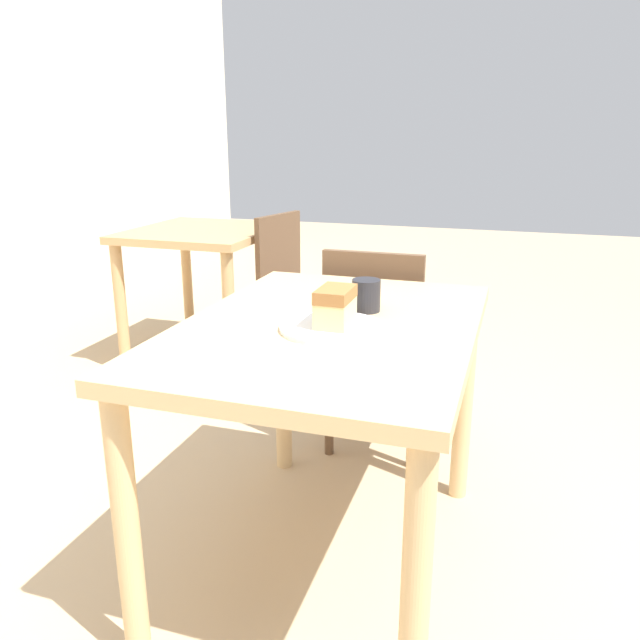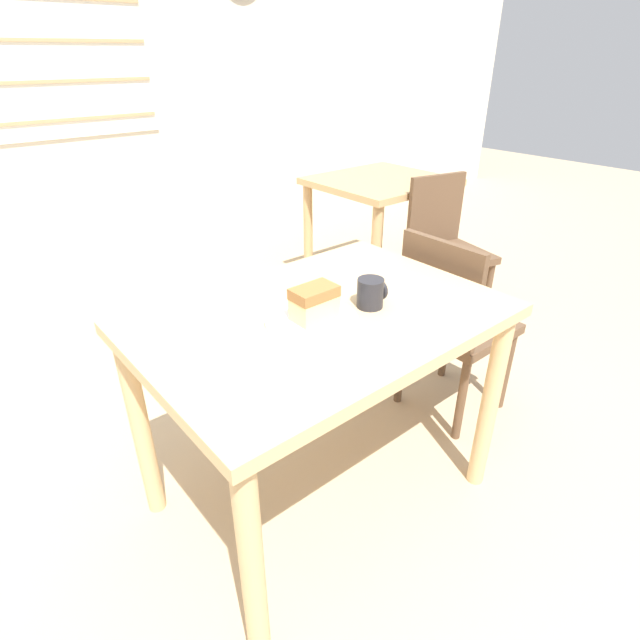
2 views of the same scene
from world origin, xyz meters
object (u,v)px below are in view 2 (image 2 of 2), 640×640
Objects in this scene: dining_table_near at (321,344)px; cake_slice at (314,303)px; dining_table_far at (380,199)px; chair_far_corner at (445,245)px; plate at (312,320)px; chair_near_window at (451,322)px; coffee_mug at (371,293)px.

cake_slice reaches higher than dining_table_near.
chair_far_corner is at bearing -92.70° from dining_table_far.
cake_slice is (0.01, -0.01, 0.06)m from plate.
chair_near_window is 1.00× the size of chair_far_corner.
dining_table_near is 1.37× the size of dining_table_far.
plate is at bearing 135.76° from cake_slice.
chair_far_corner is 3.07× the size of plate.
plate is 2.09× the size of cake_slice.
chair_far_corner is 6.43× the size of cake_slice.
chair_near_window is 0.86m from cake_slice.
chair_near_window reaches higher than dining_table_near.
chair_near_window is at bearing -127.48° from chair_far_corner.
chair_far_corner is at bearing 23.12° from plate.
coffee_mug reaches higher than plate.
chair_near_window is at bearing 8.92° from coffee_mug.
plate is 0.06m from cake_slice.
cake_slice is at bearing -149.01° from dining_table_near.
coffee_mug is (0.14, -0.06, 0.15)m from dining_table_near.
plate is at bearing 169.07° from coffee_mug.
plate is (-0.79, -0.05, 0.31)m from chair_near_window.
dining_table_far is at bearing 42.71° from coffee_mug.
chair_near_window reaches higher than plate.
dining_table_far is 1.39m from chair_near_window.
dining_table_near is 1.30× the size of chair_far_corner.
cake_slice is (-1.52, -0.66, 0.36)m from chair_far_corner.
coffee_mug is at bearing 98.92° from chair_near_window.
cake_slice is (-0.05, -0.03, 0.17)m from dining_table_near.
chair_far_corner is at bearing 23.09° from dining_table_near.
cake_slice is at bearing -141.89° from dining_table_far.
dining_table_near reaches higher than dining_table_far.
dining_table_near is 0.22m from coffee_mug.
chair_far_corner reaches higher than plate.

